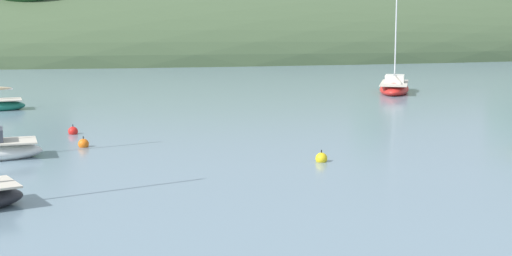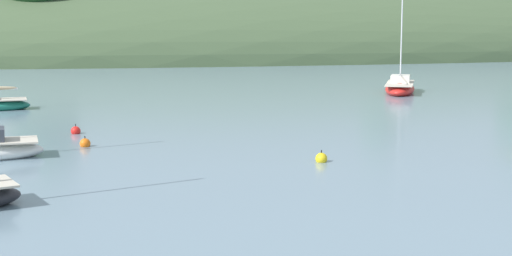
# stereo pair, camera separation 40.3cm
# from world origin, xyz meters

# --- Properties ---
(far_shoreline_hill) EXTENTS (150.00, 36.00, 22.37)m
(far_shoreline_hill) POSITION_xyz_m (25.05, 89.11, 0.11)
(far_shoreline_hill) COLOR #425638
(far_shoreline_hill) RESTS_ON ground
(sailboat_orange_cutter) EXTENTS (4.48, 6.08, 8.18)m
(sailboat_orange_cutter) POSITION_xyz_m (16.04, 41.62, 0.36)
(sailboat_orange_cutter) COLOR red
(sailboat_orange_cutter) RESTS_ON ground
(mooring_buoy_channel) EXTENTS (0.44, 0.44, 0.54)m
(mooring_buoy_channel) POSITION_xyz_m (-5.99, 24.64, 0.12)
(mooring_buoy_channel) COLOR orange
(mooring_buoy_channel) RESTS_ON ground
(mooring_buoy_outer) EXTENTS (0.44, 0.44, 0.54)m
(mooring_buoy_outer) POSITION_xyz_m (-6.27, 28.27, 0.12)
(mooring_buoy_outer) COLOR red
(mooring_buoy_outer) RESTS_ON ground
(mooring_buoy_inner) EXTENTS (0.44, 0.44, 0.54)m
(mooring_buoy_inner) POSITION_xyz_m (2.22, 19.06, 0.12)
(mooring_buoy_inner) COLOR yellow
(mooring_buoy_inner) RESTS_ON ground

